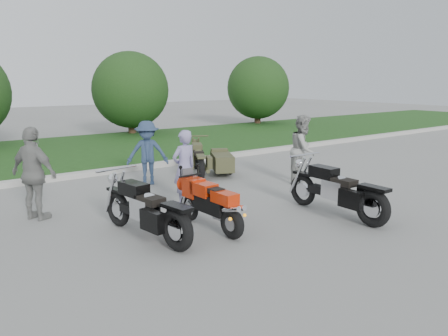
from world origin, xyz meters
TOP-DOWN VIEW (x-y plane):
  - ground at (0.00, 0.00)m, footprint 80.00×80.00m
  - curb at (0.00, 6.00)m, footprint 60.00×0.30m
  - grass_strip at (0.00, 10.15)m, footprint 60.00×8.00m
  - tree_mid_right at (4.00, 13.50)m, footprint 3.60×3.60m
  - tree_far_right at (12.00, 13.50)m, footprint 3.60×3.60m
  - sportbike_red at (-0.61, 0.25)m, footprint 0.35×1.85m
  - cruiser_left at (-1.73, 0.49)m, footprint 0.63×2.43m
  - cruiser_right at (1.91, -0.64)m, footprint 0.41×2.49m
  - cruiser_sidecar at (2.09, 4.03)m, footprint 1.69×2.10m
  - person_stripe at (-0.12, 1.95)m, footprint 0.64×0.46m
  - person_grey at (3.49, 1.86)m, footprint 1.09×1.02m
  - person_denim at (0.11, 4.14)m, footprint 1.24×1.06m
  - person_back at (-3.00, 2.79)m, footprint 0.92×1.16m

SIDE VIEW (x-z plane):
  - ground at x=0.00m, z-range 0.00..0.00m
  - grass_strip at x=0.00m, z-range 0.00..0.14m
  - curb at x=0.00m, z-range 0.00..0.15m
  - cruiser_sidecar at x=2.09m, z-range -0.03..0.84m
  - cruiser_left at x=-1.73m, z-range 0.01..0.95m
  - cruiser_right at x=1.91m, z-range 0.01..0.97m
  - sportbike_red at x=-0.61m, z-range 0.08..0.95m
  - person_stripe at x=-0.12m, z-range 0.00..1.65m
  - person_denim at x=0.11m, z-range 0.00..1.66m
  - person_grey at x=3.49m, z-range 0.00..1.80m
  - person_back at x=-3.00m, z-range 0.00..1.83m
  - tree_mid_right at x=4.00m, z-range 0.19..4.19m
  - tree_far_right at x=12.00m, z-range 0.19..4.19m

